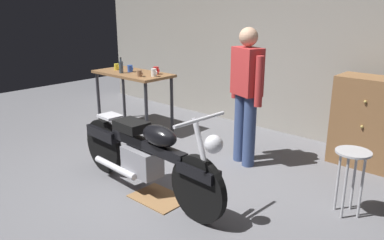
% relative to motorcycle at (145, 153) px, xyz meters
% --- Properties ---
extents(ground_plane, '(12.00, 12.00, 0.00)m').
position_rel_motorcycle_xyz_m(ground_plane, '(0.02, 0.01, -0.45)').
color(ground_plane, slate).
extents(back_wall, '(8.00, 0.12, 3.10)m').
position_rel_motorcycle_xyz_m(back_wall, '(0.02, 2.81, 1.10)').
color(back_wall, gray).
rests_on(back_wall, ground_plane).
extents(workbench, '(1.30, 0.64, 0.90)m').
position_rel_motorcycle_xyz_m(workbench, '(-1.83, 1.38, 0.34)').
color(workbench, brown).
rests_on(workbench, ground_plane).
extents(motorcycle, '(2.19, 0.60, 1.00)m').
position_rel_motorcycle_xyz_m(motorcycle, '(0.00, 0.00, 0.00)').
color(motorcycle, black).
rests_on(motorcycle, ground_plane).
extents(person_standing, '(0.54, 0.34, 1.67)m').
position_rel_motorcycle_xyz_m(person_standing, '(0.30, 1.36, 0.48)').
color(person_standing, '#394B7B').
rests_on(person_standing, ground_plane).
extents(shop_stool, '(0.32, 0.32, 0.64)m').
position_rel_motorcycle_xyz_m(shop_stool, '(1.73, 1.00, 0.05)').
color(shop_stool, '#B2B2B7').
rests_on(shop_stool, ground_plane).
extents(wooden_dresser, '(0.80, 0.47, 1.10)m').
position_rel_motorcycle_xyz_m(wooden_dresser, '(1.44, 2.31, 0.10)').
color(wooden_dresser, brown).
rests_on(wooden_dresser, ground_plane).
extents(drip_tray, '(0.56, 0.40, 0.01)m').
position_rel_motorcycle_xyz_m(drip_tray, '(0.18, 0.00, -0.44)').
color(drip_tray, olive).
rests_on(drip_tray, ground_plane).
extents(mug_blue_enamel, '(0.12, 0.08, 0.11)m').
position_rel_motorcycle_xyz_m(mug_blue_enamel, '(-1.89, 1.38, 0.50)').
color(mug_blue_enamel, '#2D51AD').
rests_on(mug_blue_enamel, workbench).
extents(mug_red_diner, '(0.12, 0.08, 0.11)m').
position_rel_motorcycle_xyz_m(mug_red_diner, '(-1.44, 1.51, 0.51)').
color(mug_red_diner, red).
rests_on(mug_red_diner, workbench).
extents(mug_white_ceramic, '(0.12, 0.08, 0.11)m').
position_rel_motorcycle_xyz_m(mug_white_ceramic, '(-1.32, 1.36, 0.51)').
color(mug_white_ceramic, white).
rests_on(mug_white_ceramic, workbench).
extents(mug_brown_stoneware, '(0.10, 0.07, 0.09)m').
position_rel_motorcycle_xyz_m(mug_brown_stoneware, '(-1.48, 1.22, 0.50)').
color(mug_brown_stoneware, brown).
rests_on(mug_brown_stoneware, workbench).
extents(mug_yellow_tall, '(0.11, 0.08, 0.10)m').
position_rel_motorcycle_xyz_m(mug_yellow_tall, '(-2.20, 1.35, 0.50)').
color(mug_yellow_tall, yellow).
rests_on(mug_yellow_tall, workbench).
extents(bottle, '(0.06, 0.06, 0.24)m').
position_rel_motorcycle_xyz_m(bottle, '(-1.91, 1.22, 0.55)').
color(bottle, '#3F4C59').
rests_on(bottle, workbench).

